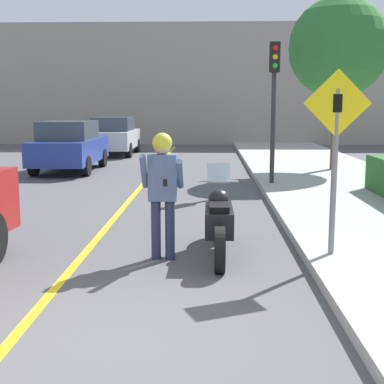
{
  "coord_description": "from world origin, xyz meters",
  "views": [
    {
      "loc": [
        1.26,
        -4.67,
        2.19
      ],
      "look_at": [
        1.0,
        3.22,
        0.91
      ],
      "focal_mm": 50.0,
      "sensor_mm": 36.0,
      "label": 1
    }
  ],
  "objects_px": {
    "traffic_light": "(274,86)",
    "parked_car_blue": "(70,146)",
    "street_tree": "(338,48)",
    "crossing_sign": "(336,145)",
    "person_biker": "(163,182)",
    "parked_car_silver": "(114,136)",
    "motorcycle": "(219,221)"
  },
  "relations": [
    {
      "from": "traffic_light",
      "to": "parked_car_blue",
      "type": "bearing_deg",
      "value": 150.52
    },
    {
      "from": "street_tree",
      "to": "crossing_sign",
      "type": "bearing_deg",
      "value": -102.97
    },
    {
      "from": "person_biker",
      "to": "parked_car_silver",
      "type": "height_order",
      "value": "person_biker"
    },
    {
      "from": "person_biker",
      "to": "parked_car_blue",
      "type": "bearing_deg",
      "value": 111.33
    },
    {
      "from": "parked_car_blue",
      "to": "crossing_sign",
      "type": "bearing_deg",
      "value": -58.6
    },
    {
      "from": "crossing_sign",
      "to": "traffic_light",
      "type": "xyz_separation_m",
      "value": [
        -0.04,
        6.87,
        1.02
      ]
    },
    {
      "from": "parked_car_silver",
      "to": "crossing_sign",
      "type": "bearing_deg",
      "value": -70.13
    },
    {
      "from": "crossing_sign",
      "to": "parked_car_blue",
      "type": "relative_size",
      "value": 0.6
    },
    {
      "from": "street_tree",
      "to": "parked_car_silver",
      "type": "height_order",
      "value": "street_tree"
    },
    {
      "from": "person_biker",
      "to": "crossing_sign",
      "type": "xyz_separation_m",
      "value": [
        2.36,
        -0.16,
        0.54
      ]
    },
    {
      "from": "motorcycle",
      "to": "traffic_light",
      "type": "xyz_separation_m",
      "value": [
        1.52,
        6.44,
        2.18
      ]
    },
    {
      "from": "person_biker",
      "to": "parked_car_blue",
      "type": "relative_size",
      "value": 0.43
    },
    {
      "from": "motorcycle",
      "to": "crossing_sign",
      "type": "bearing_deg",
      "value": -15.42
    },
    {
      "from": "person_biker",
      "to": "crossing_sign",
      "type": "relative_size",
      "value": 0.72
    },
    {
      "from": "parked_car_blue",
      "to": "parked_car_silver",
      "type": "relative_size",
      "value": 1.0
    },
    {
      "from": "crossing_sign",
      "to": "traffic_light",
      "type": "height_order",
      "value": "traffic_light"
    },
    {
      "from": "motorcycle",
      "to": "street_tree",
      "type": "height_order",
      "value": "street_tree"
    },
    {
      "from": "parked_car_blue",
      "to": "motorcycle",
      "type": "bearing_deg",
      "value": -64.32
    },
    {
      "from": "traffic_light",
      "to": "parked_car_blue",
      "type": "distance_m",
      "value": 7.51
    },
    {
      "from": "person_biker",
      "to": "traffic_light",
      "type": "relative_size",
      "value": 0.5
    },
    {
      "from": "person_biker",
      "to": "crossing_sign",
      "type": "distance_m",
      "value": 2.43
    },
    {
      "from": "motorcycle",
      "to": "parked_car_silver",
      "type": "bearing_deg",
      "value": 105.31
    },
    {
      "from": "person_biker",
      "to": "parked_car_silver",
      "type": "xyz_separation_m",
      "value": [
        -3.58,
        16.28,
        -0.27
      ]
    },
    {
      "from": "crossing_sign",
      "to": "parked_car_blue",
      "type": "bearing_deg",
      "value": 121.4
    },
    {
      "from": "traffic_light",
      "to": "parked_car_silver",
      "type": "height_order",
      "value": "traffic_light"
    },
    {
      "from": "traffic_light",
      "to": "street_tree",
      "type": "bearing_deg",
      "value": 53.74
    },
    {
      "from": "street_tree",
      "to": "motorcycle",
      "type": "bearing_deg",
      "value": -111.9
    },
    {
      "from": "traffic_light",
      "to": "street_tree",
      "type": "xyz_separation_m",
      "value": [
        2.36,
        3.22,
        1.28
      ]
    },
    {
      "from": "motorcycle",
      "to": "parked_car_blue",
      "type": "xyz_separation_m",
      "value": [
        -4.82,
        10.02,
        0.35
      ]
    },
    {
      "from": "motorcycle",
      "to": "parked_car_silver",
      "type": "height_order",
      "value": "parked_car_silver"
    },
    {
      "from": "traffic_light",
      "to": "parked_car_silver",
      "type": "relative_size",
      "value": 0.87
    },
    {
      "from": "parked_car_silver",
      "to": "motorcycle",
      "type": "bearing_deg",
      "value": -74.69
    }
  ]
}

